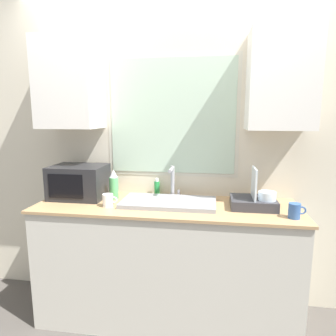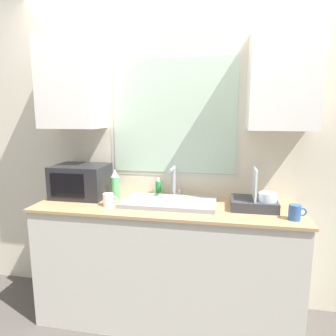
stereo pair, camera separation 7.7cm
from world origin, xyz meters
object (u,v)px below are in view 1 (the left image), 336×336
Objects in this scene: dish_rack at (255,200)px; microwave at (79,182)px; mug_near_sink at (108,200)px; soap_bottle at (157,188)px; faucet at (173,179)px; spray_bottle at (114,185)px.

microwave is at bearing 177.18° from dish_rack.
soap_bottle is at bearing 51.55° from mug_near_sink.
mug_near_sink is at bearing -144.72° from faucet.
faucet is 0.54m from mug_near_sink.
spray_bottle is 0.21m from mug_near_sink.
mug_near_sink is (0.31, -0.20, -0.08)m from microwave.
spray_bottle is (-0.45, -0.10, -0.04)m from faucet.
faucet is 0.47m from spray_bottle.
dish_rack is (1.35, -0.07, -0.08)m from microwave.
dish_rack is 2.24× the size of soap_bottle.
faucet is at bearing 35.28° from mug_near_sink.
microwave reaches higher than mug_near_sink.
faucet is at bearing 164.15° from dish_rack.
spray_bottle is (-1.07, 0.07, 0.06)m from dish_rack.
faucet is 1.09× the size of spray_bottle.
faucet reaches higher than mug_near_sink.
dish_rack is 0.79m from soap_bottle.
soap_bottle is (-0.14, 0.06, -0.09)m from faucet.
faucet is at bearing 8.32° from microwave.
soap_bottle is 0.47m from mug_near_sink.
faucet reaches higher than soap_bottle.
soap_bottle is 1.29× the size of mug_near_sink.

